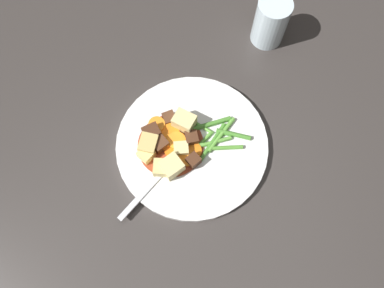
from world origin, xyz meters
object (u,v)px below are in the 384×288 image
at_px(carrot_slice_3, 170,133).
at_px(potato_chunk_4, 146,155).
at_px(carrot_slice_0, 172,151).
at_px(meat_chunk_3, 190,138).
at_px(carrot_slice_4, 192,151).
at_px(meat_chunk_2, 169,118).
at_px(carrot_slice_5, 168,140).
at_px(potato_chunk_1, 172,166).
at_px(potato_chunk_3, 161,168).
at_px(carrot_slice_1, 186,158).
at_px(potato_chunk_0, 149,142).
at_px(meat_chunk_0, 196,160).
at_px(carrot_slice_2, 177,141).
at_px(water_glass, 271,22).
at_px(potato_chunk_5, 184,122).
at_px(fork, 156,179).
at_px(meat_chunk_4, 152,133).
at_px(carrot_slice_6, 157,125).
at_px(dinner_plate, 192,145).
at_px(meat_chunk_1, 160,142).
at_px(potato_chunk_2, 181,149).

bearing_deg(carrot_slice_3, potato_chunk_4, 42.18).
height_order(carrot_slice_0, meat_chunk_3, meat_chunk_3).
height_order(carrot_slice_4, meat_chunk_2, meat_chunk_2).
relative_size(carrot_slice_5, potato_chunk_1, 0.80).
relative_size(carrot_slice_4, potato_chunk_3, 1.16).
bearing_deg(carrot_slice_4, potato_chunk_4, 1.89).
distance_m(carrot_slice_1, carrot_slice_5, 0.05).
bearing_deg(potato_chunk_3, potato_chunk_0, -67.33).
height_order(meat_chunk_0, meat_chunk_3, same).
bearing_deg(carrot_slice_1, carrot_slice_2, -64.73).
height_order(carrot_slice_1, meat_chunk_3, meat_chunk_3).
bearing_deg(meat_chunk_3, carrot_slice_3, -22.84).
relative_size(carrot_slice_0, water_glass, 0.28).
xyz_separation_m(carrot_slice_2, potato_chunk_5, (-0.02, -0.03, 0.01)).
distance_m(potato_chunk_5, fork, 0.12).
relative_size(potato_chunk_0, meat_chunk_4, 1.20).
xyz_separation_m(potato_chunk_1, meat_chunk_0, (-0.04, -0.01, -0.00)).
distance_m(carrot_slice_1, potato_chunk_3, 0.05).
xyz_separation_m(carrot_slice_0, carrot_slice_6, (0.02, -0.05, 0.00)).
distance_m(carrot_slice_1, meat_chunk_0, 0.02).
bearing_deg(carrot_slice_5, potato_chunk_5, -138.58).
distance_m(potato_chunk_3, meat_chunk_2, 0.10).
relative_size(carrot_slice_1, potato_chunk_3, 1.08).
xyz_separation_m(potato_chunk_4, meat_chunk_2, (-0.04, -0.07, -0.00)).
bearing_deg(dinner_plate, carrot_slice_6, -32.33).
bearing_deg(fork, meat_chunk_1, -99.19).
xyz_separation_m(carrot_slice_0, meat_chunk_3, (-0.03, -0.02, 0.01)).
bearing_deg(fork, meat_chunk_0, -159.52).
xyz_separation_m(carrot_slice_2, potato_chunk_4, (0.06, 0.02, 0.00)).
relative_size(carrot_slice_0, meat_chunk_4, 0.95).
bearing_deg(carrot_slice_4, potato_chunk_3, 27.39).
bearing_deg(potato_chunk_2, meat_chunk_4, -33.18).
height_order(potato_chunk_0, potato_chunk_5, potato_chunk_5).
bearing_deg(potato_chunk_2, meat_chunk_3, -130.69).
bearing_deg(carrot_slice_2, meat_chunk_4, -20.70).
relative_size(potato_chunk_5, water_glass, 0.38).
bearing_deg(carrot_slice_4, meat_chunk_3, -81.41).
bearing_deg(meat_chunk_0, meat_chunk_2, -63.57).
height_order(carrot_slice_2, carrot_slice_4, carrot_slice_2).
xyz_separation_m(potato_chunk_1, meat_chunk_1, (0.02, -0.05, -0.00)).
xyz_separation_m(carrot_slice_1, potato_chunk_2, (0.01, -0.02, 0.01)).
xyz_separation_m(potato_chunk_0, fork, (-0.01, 0.07, -0.01)).
bearing_deg(meat_chunk_2, dinner_plate, 126.69).
height_order(potato_chunk_2, potato_chunk_5, potato_chunk_5).
height_order(carrot_slice_0, carrot_slice_4, carrot_slice_0).
xyz_separation_m(meat_chunk_2, fork, (0.03, 0.11, -0.01)).
height_order(potato_chunk_2, meat_chunk_0, same).
xyz_separation_m(carrot_slice_5, potato_chunk_4, (0.04, 0.03, 0.00)).
distance_m(meat_chunk_0, water_glass, 0.32).
bearing_deg(potato_chunk_0, potato_chunk_3, 112.67).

